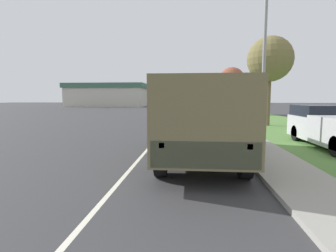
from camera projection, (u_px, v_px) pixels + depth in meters
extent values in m
plane|color=#38383A|center=(179.00, 113.00, 38.32)|extent=(180.00, 180.00, 0.00)
cube|color=silver|center=(179.00, 113.00, 38.32)|extent=(0.12, 120.00, 0.00)
cube|color=#9E9B93|center=(210.00, 112.00, 37.92)|extent=(1.80, 120.00, 0.12)
cube|color=#56843D|center=(241.00, 113.00, 37.53)|extent=(7.00, 120.00, 0.02)
cube|color=#474C38|center=(198.00, 109.00, 11.76)|extent=(2.50, 2.05, 2.21)
cube|color=brown|center=(201.00, 115.00, 8.14)|extent=(2.50, 5.28, 2.09)
cube|color=#474C38|center=(205.00, 155.00, 5.65)|extent=(2.38, 0.10, 0.60)
cube|color=red|center=(162.00, 145.00, 5.69)|extent=(0.12, 0.06, 0.12)
cube|color=red|center=(250.00, 147.00, 5.52)|extent=(0.12, 0.06, 0.12)
cylinder|color=black|center=(174.00, 134.00, 11.88)|extent=(0.30, 1.02, 1.02)
cylinder|color=black|center=(223.00, 134.00, 11.68)|extent=(0.30, 1.02, 1.02)
cylinder|color=black|center=(161.00, 158.00, 7.04)|extent=(0.30, 1.02, 1.02)
cylinder|color=black|center=(245.00, 159.00, 6.85)|extent=(0.30, 1.02, 1.02)
cylinder|color=black|center=(167.00, 147.00, 8.61)|extent=(0.30, 1.02, 1.02)
cylinder|color=black|center=(235.00, 148.00, 8.42)|extent=(0.30, 1.02, 1.02)
cube|color=black|center=(192.00, 118.00, 21.01)|extent=(1.72, 4.44, 0.70)
cube|color=black|center=(192.00, 109.00, 21.02)|extent=(1.51, 2.00, 0.71)
cylinder|color=black|center=(183.00, 119.00, 22.51)|extent=(0.20, 0.64, 0.64)
cylinder|color=black|center=(201.00, 119.00, 22.37)|extent=(0.20, 0.64, 0.64)
cylinder|color=black|center=(182.00, 122.00, 19.69)|extent=(0.20, 0.64, 0.64)
cylinder|color=black|center=(202.00, 122.00, 19.55)|extent=(0.20, 0.64, 0.64)
cube|color=#B7BABF|center=(194.00, 110.00, 36.47)|extent=(1.80, 4.79, 0.62)
cube|color=black|center=(194.00, 105.00, 36.50)|extent=(1.59, 2.15, 0.65)
cylinder|color=black|center=(188.00, 111.00, 38.07)|extent=(0.20, 0.64, 0.64)
cylinder|color=black|center=(199.00, 111.00, 37.93)|extent=(0.20, 0.64, 0.64)
cylinder|color=black|center=(188.00, 112.00, 35.04)|extent=(0.20, 0.64, 0.64)
cylinder|color=black|center=(200.00, 112.00, 34.90)|extent=(0.20, 0.64, 0.64)
cube|color=#336B3D|center=(192.00, 107.00, 47.27)|extent=(1.94, 4.14, 0.65)
cube|color=black|center=(192.00, 104.00, 47.29)|extent=(1.71, 1.86, 0.67)
cylinder|color=black|center=(187.00, 108.00, 48.68)|extent=(0.20, 0.64, 0.64)
cylinder|color=black|center=(197.00, 108.00, 48.53)|extent=(0.20, 0.64, 0.64)
cylinder|color=black|center=(187.00, 109.00, 46.06)|extent=(0.20, 0.64, 0.64)
cylinder|color=black|center=(197.00, 109.00, 45.91)|extent=(0.20, 0.64, 0.64)
cube|color=silver|center=(336.00, 131.00, 10.97)|extent=(2.02, 5.55, 1.01)
cube|color=black|center=(319.00, 111.00, 12.49)|extent=(1.86, 2.33, 0.52)
cylinder|color=black|center=(296.00, 133.00, 12.90)|extent=(0.24, 0.76, 0.76)
cylinder|color=black|center=(334.00, 133.00, 12.75)|extent=(0.24, 0.76, 0.76)
cylinder|color=gray|center=(265.00, 47.00, 10.69)|extent=(0.14, 0.14, 8.15)
cylinder|color=brown|center=(268.00, 99.00, 19.94)|extent=(0.31, 0.31, 4.09)
sphere|color=olive|center=(270.00, 59.00, 19.63)|extent=(3.38, 3.38, 3.38)
cylinder|color=#4C3D2D|center=(231.00, 101.00, 34.79)|extent=(0.35, 0.35, 3.56)
sphere|color=brown|center=(232.00, 80.00, 34.51)|extent=(3.37, 3.37, 3.37)
cube|color=beige|center=(110.00, 97.00, 70.66)|extent=(19.74, 13.52, 4.73)
cube|color=#3D6651|center=(109.00, 86.00, 70.35)|extent=(20.53, 14.07, 1.18)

